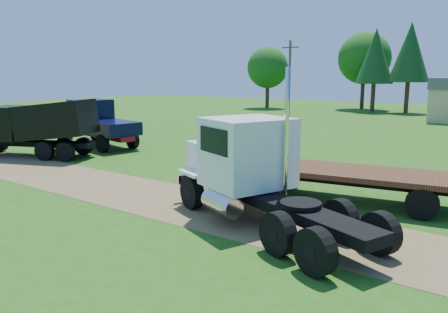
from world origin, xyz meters
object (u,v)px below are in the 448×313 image
Objects in this scene: navy_truck at (96,122)px; orange_pickup at (248,161)px; white_semi_tractor at (248,168)px; black_dump_truck at (35,125)px; flatbed_trailer at (346,177)px; spectator_a at (276,191)px.

orange_pickup is at bearing 3.57° from navy_truck.
white_semi_tractor is 1.07× the size of black_dump_truck.
white_semi_tractor is 1.69× the size of orange_pickup.
flatbed_trailer is at bearing 85.05° from white_semi_tractor.
black_dump_truck is 1.58× the size of orange_pickup.
black_dump_truck is 0.87× the size of flatbed_trailer.
navy_truck is 19.93m from flatbed_trailer.
black_dump_truck is 19.28m from flatbed_trailer.
navy_truck is 14.08m from orange_pickup.
white_semi_tractor is 0.93× the size of flatbed_trailer.
flatbed_trailer is at bearing -116.99° from orange_pickup.
navy_truck reaches higher than spectator_a.
navy_truck is 0.81× the size of flatbed_trailer.
white_semi_tractor is at bearing -171.87° from spectator_a.
black_dump_truck is (-17.10, 2.30, 0.17)m from white_semi_tractor.
navy_truck is at bearing 132.57° from spectator_a.
flatbed_trailer is (19.64, -3.26, -0.66)m from navy_truck.
navy_truck is 3.92× the size of spectator_a.
navy_truck is at bearing 72.31° from orange_pickup.
black_dump_truck is at bearing -74.44° from navy_truck.
white_semi_tractor is 4.59m from flatbed_trailer.
flatbed_trailer is 4.84× the size of spectator_a.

